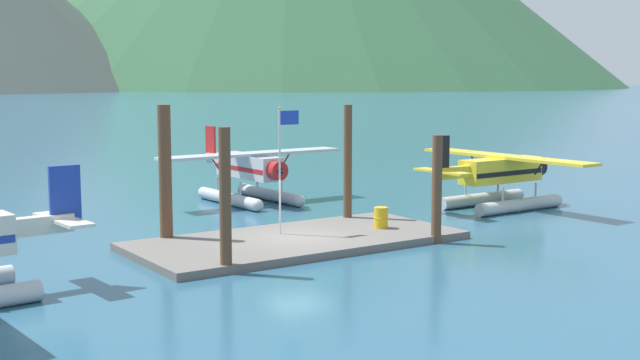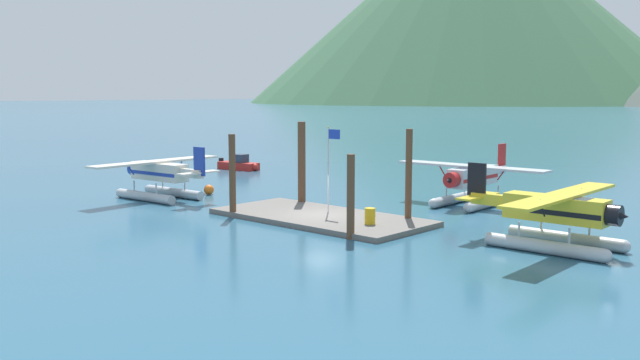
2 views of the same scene
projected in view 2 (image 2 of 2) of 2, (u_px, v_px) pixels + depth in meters
The scene contains 14 objects.
ground_plane at pixel (320, 220), 40.56m from camera, with size 1200.00×1200.00×0.00m, color #285670.
dock_platform at pixel (320, 217), 40.54m from camera, with size 13.06×6.03×0.30m, color #66605B.
piling_near_left at pixel (232, 176), 41.31m from camera, with size 0.40×0.40×4.95m, color brown.
piling_near_right at pixel (351, 197), 34.98m from camera, with size 0.41×0.41×4.32m, color brown.
piling_far_left at pixel (302, 164), 45.17m from camera, with size 0.51×0.51×5.52m, color brown.
piling_far_right at pixel (409, 176), 39.18m from camera, with size 0.38×0.38×5.37m, color brown.
flagpole at pixel (330, 158), 40.83m from camera, with size 0.95×0.10×5.12m.
fuel_drum at pixel (370, 216), 37.55m from camera, with size 0.62×0.62×0.88m.
mooring_buoy at pixel (209, 190), 50.48m from camera, with size 0.73×0.73×0.73m, color orange.
mountain_ridge_east_peak at pixel (472, 3), 520.79m from camera, with size 334.07×334.07×148.16m.
seaplane_silver_bow_right at pixel (472, 182), 45.54m from camera, with size 10.44×7.98×3.84m.
seaplane_cream_port_aft at pixel (159, 177), 48.29m from camera, with size 7.97×10.47×3.84m.
seaplane_yellow_stbd_fwd at pixel (556, 216), 32.73m from camera, with size 7.98×10.43×3.84m.
boat_red_open_west at pixel (239, 165), 66.98m from camera, with size 4.88×1.99×1.50m.
Camera 2 is at (26.96, -29.47, 7.38)m, focal length 38.93 mm.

